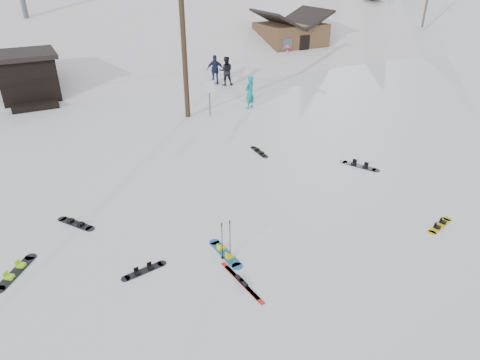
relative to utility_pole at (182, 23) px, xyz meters
name	(u,v)px	position (x,y,z in m)	size (l,w,h in m)	color
ground	(319,293)	(-2.00, -14.00, -4.68)	(200.00, 200.00, 0.00)	white
ski_slope	(71,114)	(-2.00, 41.00, -16.68)	(60.00, 75.00, 45.00)	white
ridge_right	(315,82)	(36.00, 36.00, -15.68)	(34.00, 85.00, 36.00)	white
treeline_right	(345,18)	(34.00, 28.00, -4.68)	(20.00, 60.00, 10.00)	black
treeline_crest	(33,2)	(-2.00, 72.00, -4.68)	(50.00, 6.00, 10.00)	black
utility_pole	(182,23)	(0.00, 0.00, 0.00)	(2.00, 0.26, 9.00)	#3A2819
trail_sign	(210,92)	(1.10, -0.42, -3.41)	(0.50, 0.09, 1.85)	#595B60
lift_hut	(28,77)	(-7.00, 6.94, -3.32)	(3.40, 4.10, 2.75)	black
cabin	(290,39)	(13.00, 10.00, -3.20)	(5.39, 4.40, 3.77)	brown
hero_snowboard	(225,253)	(-3.40, -11.48, -4.65)	(0.39, 1.59, 0.11)	#175D99
hero_skis	(242,282)	(-3.55, -12.76, -4.65)	(0.30, 1.89, 0.10)	#AF1812
ski_poles	(226,240)	(-3.44, -11.64, -4.07)	(0.33, 0.09, 1.20)	black
board_scatter_a	(144,270)	(-5.65, -11.14, -4.66)	(1.29, 0.40, 0.09)	black
board_scatter_b	(76,223)	(-6.90, -7.92, -4.65)	(0.96, 1.28, 0.10)	black
board_scatter_c	(15,272)	(-8.71, -9.62, -4.65)	(1.13, 1.38, 0.12)	black
board_scatter_d	(359,166)	(3.88, -8.84, -4.65)	(0.92, 1.52, 0.12)	black
board_scatter_e	(440,225)	(3.17, -13.33, -4.66)	(1.34, 0.56, 0.10)	yellow
board_scatter_f	(259,152)	(1.00, -5.77, -4.66)	(0.29, 1.37, 0.10)	black
skier_teal	(250,92)	(3.56, -0.26, -3.80)	(0.65, 0.42, 1.77)	#0D877F
skier_dark	(226,71)	(4.52, 4.65, -3.76)	(0.89, 0.70, 1.84)	black
skier_pink	(287,54)	(11.39, 8.01, -3.94)	(0.95, 0.55, 1.47)	#EB5361
skier_navy	(215,70)	(3.98, 5.14, -3.73)	(1.11, 0.46, 1.89)	#191F3E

